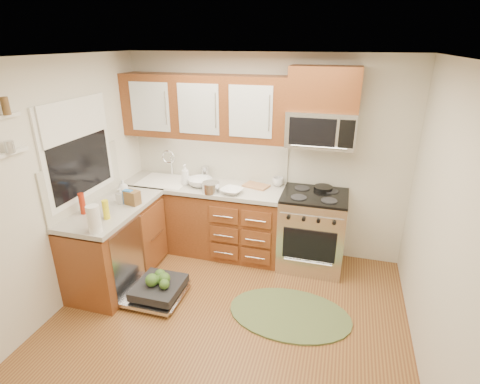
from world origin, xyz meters
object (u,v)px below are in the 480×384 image
(range, at_px, (312,230))
(bowl_b, at_px, (200,182))
(bowl_a, at_px, (232,191))
(sink, at_px, (165,190))
(paper_towel_roll, at_px, (94,219))
(rug, at_px, (290,314))
(skillet, at_px, (323,188))
(cup, at_px, (278,182))
(microwave, at_px, (321,129))
(stock_pot, at_px, (211,187))
(cutting_board, at_px, (256,186))
(upper_cabinets, at_px, (204,107))
(dishwasher, at_px, (156,290))

(range, distance_m, bowl_b, 1.50)
(bowl_a, bearing_deg, sink, 170.03)
(sink, xyz_separation_m, paper_towel_roll, (0.00, -1.44, 0.26))
(rug, bearing_deg, sink, 151.42)
(skillet, height_order, cup, cup)
(microwave, xyz_separation_m, sink, (-1.93, -0.13, -0.90))
(sink, height_order, rug, sink)
(skillet, bearing_deg, paper_towel_roll, -141.04)
(skillet, xyz_separation_m, stock_pot, (-1.29, -0.39, 0.02))
(range, relative_size, cutting_board, 3.09)
(microwave, distance_m, rug, 2.04)
(sink, bearing_deg, microwave, 3.85)
(upper_cabinets, relative_size, rug, 1.64)
(microwave, height_order, bowl_b, microwave)
(bowl_b, bearing_deg, upper_cabinets, 86.25)
(stock_pot, bearing_deg, microwave, 15.20)
(microwave, distance_m, sink, 2.13)
(rug, distance_m, paper_towel_roll, 2.16)
(bowl_a, distance_m, cup, 0.63)
(cutting_board, bearing_deg, cup, 21.43)
(paper_towel_roll, height_order, bowl_b, paper_towel_roll)
(rug, bearing_deg, cutting_board, 119.54)
(sink, bearing_deg, stock_pot, -15.61)
(paper_towel_roll, bearing_deg, microwave, 39.13)
(range, relative_size, skillet, 4.21)
(microwave, height_order, paper_towel_roll, microwave)
(upper_cabinets, relative_size, cutting_board, 6.67)
(upper_cabinets, relative_size, stock_pot, 9.76)
(upper_cabinets, bearing_deg, sink, -163.55)
(dishwasher, height_order, stock_pot, stock_pot)
(microwave, relative_size, stock_pot, 3.62)
(dishwasher, distance_m, bowl_a, 1.40)
(skillet, xyz_separation_m, cutting_board, (-0.81, -0.06, -0.04))
(rug, bearing_deg, cup, 107.40)
(microwave, xyz_separation_m, skillet, (0.08, 0.06, -0.73))
(microwave, bearing_deg, dishwasher, -140.93)
(cutting_board, bearing_deg, upper_cabinets, 177.86)
(skillet, distance_m, cutting_board, 0.82)
(sink, distance_m, stock_pot, 0.77)
(rug, bearing_deg, range, 84.66)
(range, height_order, bowl_a, bowl_a)
(dishwasher, height_order, skillet, skillet)
(sink, height_order, stock_pot, stock_pot)
(rug, bearing_deg, microwave, 85.22)
(range, xyz_separation_m, bowl_a, (-0.96, -0.18, 0.48))
(rug, distance_m, skillet, 1.54)
(skillet, height_order, bowl_a, skillet)
(skillet, relative_size, paper_towel_roll, 0.84)
(upper_cabinets, distance_m, sink, 1.21)
(cutting_board, height_order, bowl_a, bowl_a)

